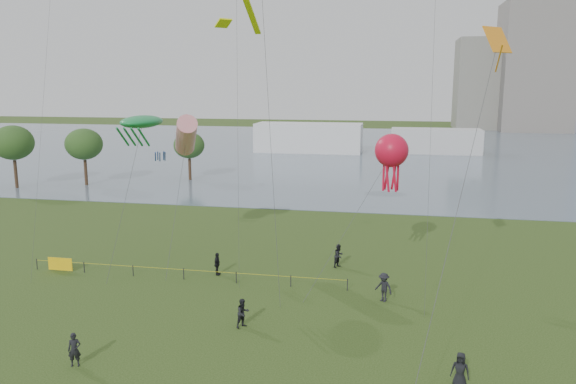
# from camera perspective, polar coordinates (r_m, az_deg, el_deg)

# --- Properties ---
(lake) EXTENTS (400.00, 120.00, 0.08)m
(lake) POSITION_cam_1_polar(r_m,az_deg,el_deg) (122.11, 8.07, 4.21)
(lake) COLOR slate
(lake) RESTS_ON ground_plane
(building_mid) EXTENTS (20.00, 20.00, 38.00)m
(building_mid) POSITION_cam_1_polar(r_m,az_deg,el_deg) (187.51, 23.77, 11.54)
(building_mid) COLOR slate
(building_mid) RESTS_ON ground_plane
(building_low) EXTENTS (16.00, 18.00, 28.00)m
(building_low) POSITION_cam_1_polar(r_m,az_deg,el_deg) (190.91, 19.09, 10.33)
(building_low) COLOR slate
(building_low) RESTS_ON ground_plane
(pavilion_left) EXTENTS (22.00, 8.00, 6.00)m
(pavilion_left) POSITION_cam_1_polar(r_m,az_deg,el_deg) (118.05, 2.13, 5.54)
(pavilion_left) COLOR white
(pavilion_left) RESTS_ON ground_plane
(pavilion_right) EXTENTS (18.00, 7.00, 5.00)m
(pavilion_right) POSITION_cam_1_polar(r_m,az_deg,el_deg) (119.97, 14.77, 5.03)
(pavilion_right) COLOR silver
(pavilion_right) RESTS_ON ground_plane
(trees) EXTENTS (26.04, 15.89, 8.60)m
(trees) POSITION_cam_1_polar(r_m,az_deg,el_deg) (83.75, -20.23, 4.60)
(trees) COLOR #382619
(trees) RESTS_ON ground_plane
(fence) EXTENTS (24.07, 0.07, 1.05)m
(fence) POSITION_cam_1_polar(r_m,az_deg,el_deg) (44.75, -17.93, -7.27)
(fence) COLOR black
(fence) RESTS_ON ground_plane
(spectator_a) EXTENTS (1.05, 1.08, 1.75)m
(spectator_a) POSITION_cam_1_polar(r_m,az_deg,el_deg) (33.83, -4.60, -12.16)
(spectator_a) COLOR black
(spectator_a) RESTS_ON ground_plane
(spectator_b) EXTENTS (1.45, 1.29, 1.95)m
(spectator_b) POSITION_cam_1_polar(r_m,az_deg,el_deg) (37.93, 9.69, -9.51)
(spectator_b) COLOR black
(spectator_b) RESTS_ON ground_plane
(spectator_c) EXTENTS (0.43, 1.01, 1.71)m
(spectator_c) POSITION_cam_1_polar(r_m,az_deg,el_deg) (42.69, -7.21, -7.26)
(spectator_c) COLOR black
(spectator_c) RESTS_ON ground_plane
(spectator_d) EXTENTS (0.99, 0.77, 1.78)m
(spectator_d) POSITION_cam_1_polar(r_m,az_deg,el_deg) (28.80, 17.09, -16.95)
(spectator_d) COLOR black
(spectator_d) RESTS_ON ground_plane
(spectator_f) EXTENTS (0.75, 0.63, 1.76)m
(spectator_f) POSITION_cam_1_polar(r_m,az_deg,el_deg) (31.45, -20.88, -14.74)
(spectator_f) COLOR black
(spectator_f) RESTS_ON ground_plane
(spectator_g) EXTENTS (1.07, 1.13, 1.85)m
(spectator_g) POSITION_cam_1_polar(r_m,az_deg,el_deg) (44.26, 5.18, -6.47)
(spectator_g) COLOR black
(spectator_g) RESTS_ON ground_plane
(kite_windsock) EXTENTS (4.17, 9.65, 11.77)m
(kite_windsock) POSITION_cam_1_polar(r_m,az_deg,el_deg) (47.08, -10.33, 5.63)
(kite_windsock) COLOR #3F3F42
(kite_creature) EXTENTS (2.68, 6.84, 11.79)m
(kite_creature) POSITION_cam_1_polar(r_m,az_deg,el_deg) (43.89, -14.64, 6.89)
(kite_creature) COLOR #3F3F42
(kite_octopus) EXTENTS (6.55, 6.94, 10.69)m
(kite_octopus) POSITION_cam_1_polar(r_m,az_deg,el_deg) (40.38, 10.48, 4.08)
(kite_octopus) COLOR #3F3F42
(kite_delta) EXTENTS (5.52, 14.10, 17.09)m
(kite_delta) POSITION_cam_1_polar(r_m,az_deg,el_deg) (31.56, 20.23, 12.99)
(kite_delta) COLOR #3F3F42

